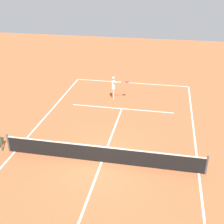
% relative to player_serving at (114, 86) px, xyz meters
% --- Properties ---
extents(ground_plane, '(60.00, 60.00, 0.00)m').
position_rel_player_serving_xyz_m(ground_plane, '(-0.88, 8.10, -1.08)').
color(ground_plane, '#B76038').
extents(court_lines, '(9.89, 23.65, 0.01)m').
position_rel_player_serving_xyz_m(court_lines, '(-0.88, 8.10, -1.07)').
color(court_lines, white).
rests_on(court_lines, ground).
extents(tennis_net, '(10.49, 0.10, 1.07)m').
position_rel_player_serving_xyz_m(tennis_net, '(-0.88, 8.10, -0.58)').
color(tennis_net, '#4C4C51').
rests_on(tennis_net, ground).
extents(player_serving, '(1.35, 0.47, 1.80)m').
position_rel_player_serving_xyz_m(player_serving, '(0.00, 0.00, 0.00)').
color(player_serving, beige).
rests_on(player_serving, ground).
extents(tennis_ball, '(0.07, 0.07, 0.07)m').
position_rel_player_serving_xyz_m(tennis_ball, '(-0.28, 1.98, -1.04)').
color(tennis_ball, '#CCE033').
rests_on(tennis_ball, ground).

